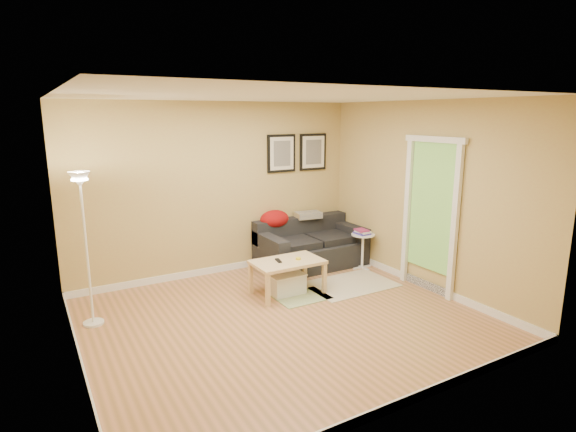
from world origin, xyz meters
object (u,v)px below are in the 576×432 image
object	(u,v)px
coffee_table	(287,277)
book_stack	(362,232)
side_table	(363,251)
storage_bin	(286,283)
sofa	(311,243)
floor_lamp	(87,254)

from	to	relation	value
coffee_table	book_stack	distance (m)	1.64
side_table	storage_bin	bearing A→B (deg)	-168.49
sofa	floor_lamp	distance (m)	3.45
sofa	storage_bin	bearing A→B (deg)	-138.71
coffee_table	sofa	bearing A→B (deg)	56.16
sofa	coffee_table	xyz separation A→B (m)	(-0.93, -0.84, -0.14)
sofa	book_stack	xyz separation A→B (m)	(0.63, -0.50, 0.23)
storage_bin	floor_lamp	world-z (taller)	floor_lamp
book_stack	sofa	bearing A→B (deg)	138.60
sofa	coffee_table	distance (m)	1.26
sofa	storage_bin	distance (m)	1.28
storage_bin	floor_lamp	size ratio (longest dim) A/B	0.26
side_table	coffee_table	bearing A→B (deg)	-168.17
coffee_table	side_table	xyz separation A→B (m)	(1.57, 0.33, 0.05)
coffee_table	book_stack	xyz separation A→B (m)	(1.56, 0.34, 0.36)
coffee_table	book_stack	size ratio (longest dim) A/B	3.93
side_table	book_stack	world-z (taller)	book_stack
storage_bin	floor_lamp	distance (m)	2.55
coffee_table	floor_lamp	bearing A→B (deg)	-173.33
storage_bin	book_stack	xyz separation A→B (m)	(1.58, 0.34, 0.45)
floor_lamp	coffee_table	bearing A→B (deg)	-7.46
coffee_table	side_table	bearing A→B (deg)	25.95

